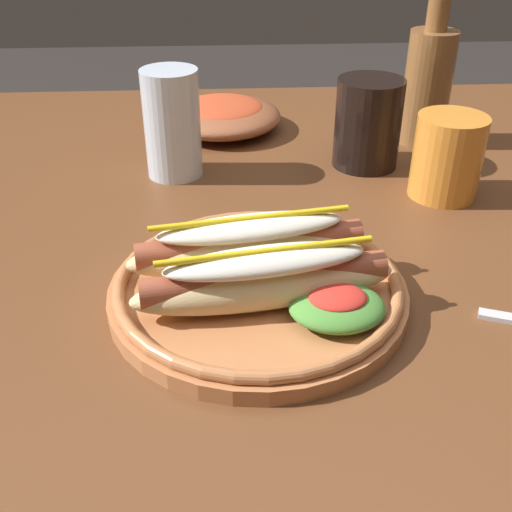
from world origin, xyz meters
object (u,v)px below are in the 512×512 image
at_px(extra_cup, 447,157).
at_px(glass_bottle, 428,82).
at_px(side_bowl, 222,115).
at_px(soda_cup, 368,123).
at_px(hot_dog_plate, 261,278).
at_px(water_cup, 172,124).

bearing_deg(extra_cup, glass_bottle, 82.57).
relative_size(extra_cup, side_bowl, 0.56).
distance_m(soda_cup, glass_bottle, 0.13).
height_order(soda_cup, extra_cup, soda_cup).
height_order(hot_dog_plate, glass_bottle, glass_bottle).
height_order(hot_dog_plate, water_cup, water_cup).
relative_size(soda_cup, glass_bottle, 0.51).
height_order(soda_cup, water_cup, water_cup).
relative_size(hot_dog_plate, extra_cup, 2.76).
xyz_separation_m(hot_dog_plate, side_bowl, (-0.03, 0.46, -0.00)).
distance_m(extra_cup, glass_bottle, 0.18).
distance_m(water_cup, extra_cup, 0.35).
bearing_deg(extra_cup, side_bowl, 138.11).
distance_m(soda_cup, water_cup, 0.26).
bearing_deg(side_bowl, soda_cup, -36.80).
xyz_separation_m(water_cup, side_bowl, (0.06, 0.16, -0.05)).
height_order(hot_dog_plate, soda_cup, soda_cup).
bearing_deg(glass_bottle, extra_cup, -97.43).
xyz_separation_m(hot_dog_plate, glass_bottle, (0.26, 0.39, 0.06)).
bearing_deg(water_cup, hot_dog_plate, -72.05).
xyz_separation_m(soda_cup, glass_bottle, (0.10, 0.08, 0.03)).
height_order(extra_cup, side_bowl, extra_cup).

